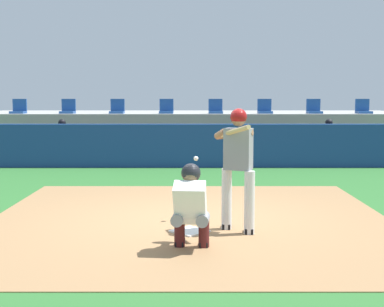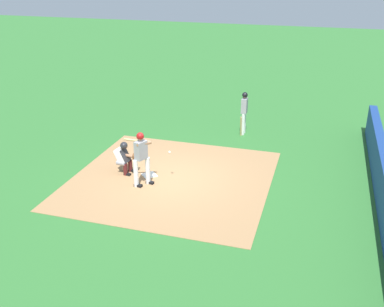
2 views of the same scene
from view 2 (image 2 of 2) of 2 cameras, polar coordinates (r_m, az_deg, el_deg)
The scene contains 6 objects.
ground_plane at distance 14.88m, azimuth -2.58°, elevation -3.23°, with size 80.00×80.00×0.00m, color #2D6B2D.
dirt_infield at distance 14.88m, azimuth -2.58°, elevation -3.21°, with size 6.40×6.40×0.01m, color #9E754C.
home_plate at distance 15.13m, azimuth -5.45°, elevation -2.75°, with size 0.44×0.44×0.02m, color white.
batter_at_plate at distance 14.11m, azimuth -6.46°, elevation -0.25°, with size 0.58×0.87×1.80m.
catcher_crouched at distance 15.20m, azimuth -8.53°, elevation -0.36°, with size 0.51×2.01×1.13m.
on_deck_batter at distance 18.52m, azimuth 6.65°, elevation 5.47°, with size 0.58×0.23×1.79m.
Camera 2 is at (12.54, 4.51, 6.63)m, focal length 41.92 mm.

